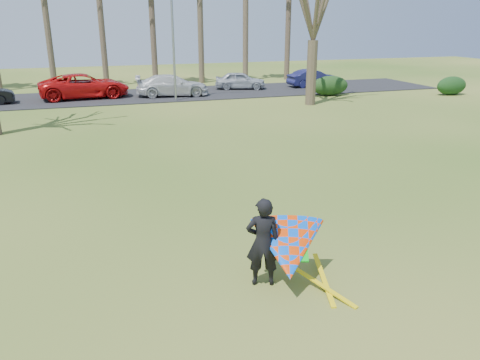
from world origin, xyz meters
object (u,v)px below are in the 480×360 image
object	(u,v)px
kite_flyer	(285,248)
car_2	(84,86)
streetlight	(175,32)
car_5	(313,78)
car_4	(240,80)
car_3	(172,85)

from	to	relation	value
kite_flyer	car_2	bearing A→B (deg)	97.58
streetlight	car_5	xyz separation A→B (m)	(11.70, 3.42, -3.73)
car_2	car_4	world-z (taller)	car_2
car_3	car_5	size ratio (longest dim) A/B	1.24
car_3	car_4	xyz separation A→B (m)	(5.67, 1.86, -0.07)
streetlight	car_4	bearing A→B (deg)	34.45
streetlight	car_2	size ratio (longest dim) A/B	1.34
streetlight	car_2	xyz separation A→B (m)	(-5.91, 2.93, -3.57)
car_5	car_2	bearing A→B (deg)	88.51
car_3	streetlight	bearing A→B (deg)	-173.41
car_4	streetlight	bearing A→B (deg)	141.62
streetlight	kite_flyer	distance (m)	23.97
streetlight	car_2	world-z (taller)	streetlight
car_4	car_5	world-z (taller)	car_5
kite_flyer	car_5	bearing A→B (deg)	62.44
streetlight	car_4	distance (m)	7.84
car_3	car_4	distance (m)	5.97
car_4	kite_flyer	size ratio (longest dim) A/B	1.62
car_2	kite_flyer	distance (m)	26.73
streetlight	car_3	size ratio (longest dim) A/B	1.58
streetlight	car_4	world-z (taller)	streetlight
streetlight	car_3	bearing A→B (deg)	89.74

